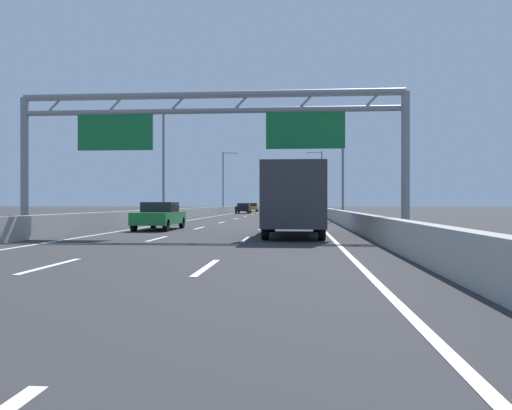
{
  "coord_description": "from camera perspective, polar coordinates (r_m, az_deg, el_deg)",
  "views": [
    {
      "loc": [
        3.81,
        1.13,
        1.44
      ],
      "look_at": [
        -1.22,
        64.98,
        1.23
      ],
      "focal_mm": 36.18,
      "sensor_mm": 36.0,
      "label": 1
    }
  ],
  "objects": [
    {
      "name": "lane_dash_left_17",
      "position": [
        155.48,
        2.43,
        -0.34
      ],
      "size": [
        0.16,
        3.0,
        0.01
      ],
      "primitive_type": "cube",
      "color": "white",
      "rests_on": "ground_plane"
    },
    {
      "name": "lane_dash_right_10",
      "position": [
        92.4,
        3.26,
        -0.7
      ],
      "size": [
        0.16,
        3.0,
        0.01
      ],
      "primitive_type": "cube",
      "color": "white",
      "rests_on": "ground_plane"
    },
    {
      "name": "box_truck",
      "position": [
        22.64,
        4.2,
        0.76
      ],
      "size": [
        2.49,
        8.01,
        3.06
      ],
      "color": "#194799",
      "rests_on": "ground_plane"
    },
    {
      "name": "streetlamp_right_far",
      "position": [
        80.41,
        7.11,
        3.01
      ],
      "size": [
        2.58,
        0.28,
        9.5
      ],
      "color": "slate",
      "rests_on": "ground_plane"
    },
    {
      "name": "barrier_left",
      "position": [
        109.4,
        -1.12,
        -0.32
      ],
      "size": [
        0.45,
        220.0,
        0.95
      ],
      "color": "#9E9E99",
      "rests_on": "ground_plane"
    },
    {
      "name": "lane_dash_left_16",
      "position": [
        146.48,
        2.31,
        -0.37
      ],
      "size": [
        0.16,
        3.0,
        0.01
      ],
      "primitive_type": "cube",
      "color": "white",
      "rests_on": "ground_plane"
    },
    {
      "name": "lane_dash_left_3",
      "position": [
        29.93,
        -6.31,
        -2.56
      ],
      "size": [
        0.16,
        3.0,
        0.01
      ],
      "primitive_type": "cube",
      "color": "white",
      "rests_on": "ground_plane"
    },
    {
      "name": "lane_dash_right_16",
      "position": [
        146.39,
        3.71,
        -0.37
      ],
      "size": [
        0.16,
        3.0,
        0.01
      ],
      "primitive_type": "cube",
      "color": "white",
      "rests_on": "ground_plane"
    },
    {
      "name": "lane_dash_right_4",
      "position": [
        38.45,
        1.51,
        -1.95
      ],
      "size": [
        0.16,
        3.0,
        0.01
      ],
      "primitive_type": "cube",
      "color": "white",
      "rests_on": "ground_plane"
    },
    {
      "name": "black_car",
      "position": [
        72.84,
        -1.4,
        -0.35
      ],
      "size": [
        1.89,
        4.32,
        1.46
      ],
      "color": "black",
      "rests_on": "ground_plane"
    },
    {
      "name": "lane_dash_left_2",
      "position": [
        21.17,
        -10.89,
        -3.7
      ],
      "size": [
        0.16,
        3.0,
        0.01
      ],
      "primitive_type": "cube",
      "color": "white",
      "rests_on": "ground_plane"
    },
    {
      "name": "lane_dash_left_1",
      "position": [
        12.76,
        -21.75,
        -6.27
      ],
      "size": [
        0.16,
        3.0,
        0.01
      ],
      "primitive_type": "cube",
      "color": "white",
      "rests_on": "ground_plane"
    },
    {
      "name": "lane_dash_right_3",
      "position": [
        29.47,
        0.59,
        -2.6
      ],
      "size": [
        0.16,
        3.0,
        0.01
      ],
      "primitive_type": "cube",
      "color": "white",
      "rests_on": "ground_plane"
    },
    {
      "name": "lane_dash_right_9",
      "position": [
        83.4,
        3.12,
        -0.8
      ],
      "size": [
        0.16,
        3.0,
        0.01
      ],
      "primitive_type": "cube",
      "color": "white",
      "rests_on": "ground_plane"
    },
    {
      "name": "orange_car",
      "position": [
        89.57,
        -0.39,
        -0.24
      ],
      "size": [
        1.86,
        4.11,
        1.49
      ],
      "color": "orange",
      "rests_on": "ground_plane"
    },
    {
      "name": "barrier_right",
      "position": [
        108.92,
        6.13,
        -0.32
      ],
      "size": [
        0.45,
        220.0,
        0.95
      ],
      "color": "#9E9E99",
      "rests_on": "ground_plane"
    },
    {
      "name": "lane_dash_right_7",
      "position": [
        65.42,
        2.74,
        -1.07
      ],
      "size": [
        0.16,
        3.0,
        0.01
      ],
      "primitive_type": "cube",
      "color": "white",
      "rests_on": "ground_plane"
    },
    {
      "name": "lane_dash_right_14",
      "position": [
        128.39,
        3.6,
        -0.45
      ],
      "size": [
        0.16,
        3.0,
        0.01
      ],
      "primitive_type": "cube",
      "color": "white",
      "rests_on": "ground_plane"
    },
    {
      "name": "lane_dash_right_1",
      "position": [
        11.63,
        -5.51,
        -6.89
      ],
      "size": [
        0.16,
        3.0,
        0.01
      ],
      "primitive_type": "cube",
      "color": "white",
      "rests_on": "ground_plane"
    },
    {
      "name": "edge_line_left",
      "position": [
        87.35,
        -1.45,
        -0.75
      ],
      "size": [
        0.16,
        176.0,
        0.01
      ],
      "primitive_type": "cube",
      "color": "white",
      "rests_on": "ground_plane"
    },
    {
      "name": "lane_dash_right_5",
      "position": [
        47.43,
        2.07,
        -1.54
      ],
      "size": [
        0.16,
        3.0,
        0.01
      ],
      "primitive_type": "cube",
      "color": "white",
      "rests_on": "ground_plane"
    },
    {
      "name": "streetlamp_right_mid",
      "position": [
        44.22,
        9.27,
        5.32
      ],
      "size": [
        2.58,
        0.28,
        9.5
      ],
      "color": "slate",
      "rests_on": "ground_plane"
    },
    {
      "name": "lane_dash_left_11",
      "position": [
        101.53,
        1.33,
        -0.62
      ],
      "size": [
        0.16,
        3.0,
        0.01
      ],
      "primitive_type": "cube",
      "color": "white",
      "rests_on": "ground_plane"
    },
    {
      "name": "lane_dash_left_4",
      "position": [
        38.8,
        -3.81,
        -1.93
      ],
      "size": [
        0.16,
        3.0,
        0.01
      ],
      "primitive_type": "cube",
      "color": "white",
      "rests_on": "ground_plane"
    },
    {
      "name": "lane_dash_left_15",
      "position": [
        137.49,
        2.16,
        -0.41
      ],
      "size": [
        0.16,
        3.0,
        0.01
      ],
      "primitive_type": "cube",
      "color": "white",
      "rests_on": "ground_plane"
    },
    {
      "name": "ground_plane",
      "position": [
        98.95,
        2.3,
        -0.65
      ],
      "size": [
        260.0,
        260.0,
        0.0
      ],
      "primitive_type": "plane",
      "color": "#2D2D30"
    },
    {
      "name": "silver_car",
      "position": [
        106.93,
        4.39,
        -0.19
      ],
      "size": [
        1.89,
        4.5,
        1.44
      ],
      "color": "#A8ADB2",
      "rests_on": "ground_plane"
    },
    {
      "name": "lane_dash_left_6",
      "position": [
        56.66,
        -1.18,
        -1.26
      ],
      "size": [
        0.16,
        3.0,
        0.01
      ],
      "primitive_type": "cube",
      "color": "white",
      "rests_on": "ground_plane"
    },
    {
      "name": "edge_line_right",
      "position": [
        86.89,
        5.45,
        -0.76
      ],
      "size": [
        0.16,
        176.0,
        0.01
      ],
      "primitive_type": "cube",
      "color": "white",
      "rests_on": "ground_plane"
    },
    {
      "name": "lane_dash_right_17",
      "position": [
        155.39,
        3.76,
        -0.34
      ],
      "size": [
        0.16,
        3.0,
        0.01
      ],
      "primitive_type": "cube",
      "color": "white",
      "rests_on": "ground_plane"
    },
    {
      "name": "lane_dash_left_7",
      "position": [
        65.62,
        -0.4,
        -1.06
      ],
      "size": [
        0.16,
        3.0,
        0.01
      ],
      "primitive_type": "cube",
      "color": "white",
      "rests_on": "ground_plane"
    },
    {
      "name": "sign_gantry",
      "position": [
        22.93,
        -5.18,
        8.73
      ],
      "size": [
        17.23,
        0.36,
        6.36
      ],
      "color": "gray",
      "rests_on": "ground_plane"
    },
    {
      "name": "lane_dash_right_12",
      "position": [
        110.4,
        3.46,
        -0.56
      ],
      "size": [
        0.16,
        3.0,
        0.01
      ],
      "primitive_type": "cube",
      "color": "white",
      "rests_on": "ground_plane"
    },
    {
      "name": "lane_dash_left_12",
      "position": [
        110.52,
        1.59,
        -0.55
      ],
      "size": [
        0.16,
        3.0,
        0.01
      ],
      "primitive_type": "cube",
      "color": "white",
      "rests_on": "ground_plane"
    },
    {
      "name": "lane_dash_left_10",
      "position": [
        92.55,
        1.03,
        -0.7
      ],
      "size": [
        0.16,
        3.0,
        0.01
      ],
      "primitive_type": "cube",
      "color": "white",
      "rests_on": "ground_plane"
    },
    {
      "name": "lane_dash_right_15",
      "position": [
        137.39,
        3.66,
        -0.41
      ],
      "size": [
        0.16,
        3.0,
        0.01
      ],
      "primitive_type": "cube",
      "color": "white",
      "rests_on": "ground_plane"
    },
    {
      "name": "green_car",
      "position": [
        28.5,
        -10.62,
        -1.18
      ],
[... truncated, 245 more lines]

